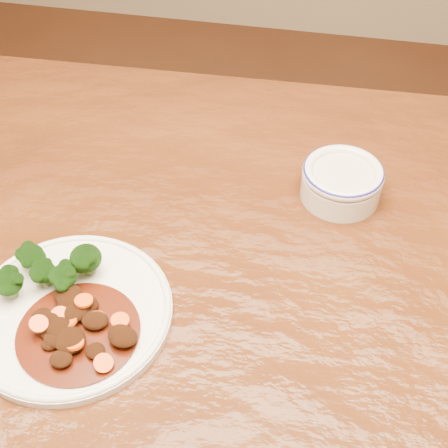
# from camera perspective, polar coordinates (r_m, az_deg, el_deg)

# --- Properties ---
(dining_table) EXTENTS (1.53, 0.95, 0.75)m
(dining_table) POSITION_cam_1_polar(r_m,az_deg,el_deg) (0.82, -0.05, -9.13)
(dining_table) COLOR #50270E
(dining_table) RESTS_ON ground
(dinner_plate) EXTENTS (0.23, 0.23, 0.01)m
(dinner_plate) POSITION_cam_1_polar(r_m,az_deg,el_deg) (0.74, -13.86, -7.80)
(dinner_plate) COLOR white
(dinner_plate) RESTS_ON dining_table
(broccoli_florets) EXTENTS (0.11, 0.09, 0.04)m
(broccoli_florets) POSITION_cam_1_polar(r_m,az_deg,el_deg) (0.75, -15.54, -3.92)
(broccoli_florets) COLOR olive
(broccoli_florets) RESTS_ON dinner_plate
(mince_stew) EXTENTS (0.14, 0.14, 0.03)m
(mince_stew) POSITION_cam_1_polar(r_m,az_deg,el_deg) (0.71, -13.41, -9.08)
(mince_stew) COLOR #4D1908
(mince_stew) RESTS_ON dinner_plate
(dip_bowl) EXTENTS (0.11, 0.11, 0.05)m
(dip_bowl) POSITION_cam_1_polar(r_m,az_deg,el_deg) (0.86, 10.72, 3.92)
(dip_bowl) COLOR silver
(dip_bowl) RESTS_ON dining_table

